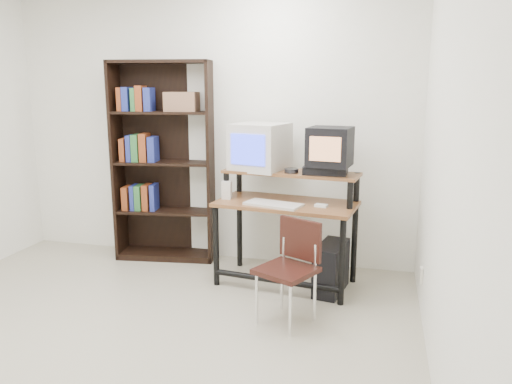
% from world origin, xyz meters
% --- Properties ---
extents(floor, '(4.00, 4.00, 0.01)m').
position_xyz_m(floor, '(0.00, 0.00, -0.01)').
color(floor, '#BEB69D').
rests_on(floor, ground).
extents(back_wall, '(4.00, 0.01, 2.60)m').
position_xyz_m(back_wall, '(0.00, 2.00, 1.30)').
color(back_wall, white).
rests_on(back_wall, floor).
extents(right_wall, '(0.01, 4.00, 2.60)m').
position_xyz_m(right_wall, '(2.00, 0.00, 1.30)').
color(right_wall, white).
rests_on(right_wall, floor).
extents(computer_desk, '(1.24, 0.73, 0.98)m').
position_xyz_m(computer_desk, '(0.88, 1.47, 0.69)').
color(computer_desk, brown).
rests_on(computer_desk, floor).
extents(crt_monitor, '(0.53, 0.53, 0.41)m').
position_xyz_m(crt_monitor, '(0.60, 1.64, 1.18)').
color(crt_monitor, beige).
rests_on(crt_monitor, computer_desk).
extents(vcr, '(0.36, 0.26, 0.08)m').
position_xyz_m(vcr, '(1.20, 1.53, 1.01)').
color(vcr, black).
rests_on(vcr, computer_desk).
extents(crt_tv, '(0.38, 0.38, 0.32)m').
position_xyz_m(crt_tv, '(1.23, 1.53, 1.21)').
color(crt_tv, black).
rests_on(crt_tv, vcr).
extents(cd_spindle, '(0.12, 0.12, 0.05)m').
position_xyz_m(cd_spindle, '(0.91, 1.50, 0.99)').
color(cd_spindle, '#26262B').
rests_on(cd_spindle, computer_desk).
extents(keyboard, '(0.51, 0.33, 0.03)m').
position_xyz_m(keyboard, '(0.80, 1.31, 0.74)').
color(keyboard, beige).
rests_on(keyboard, computer_desk).
extents(mousepad, '(0.25, 0.22, 0.01)m').
position_xyz_m(mousepad, '(1.19, 1.34, 0.72)').
color(mousepad, black).
rests_on(mousepad, computer_desk).
extents(mouse, '(0.11, 0.08, 0.03)m').
position_xyz_m(mouse, '(1.19, 1.36, 0.74)').
color(mouse, white).
rests_on(mouse, mousepad).
extents(desk_speaker, '(0.09, 0.08, 0.17)m').
position_xyz_m(desk_speaker, '(0.35, 1.45, 0.80)').
color(desk_speaker, beige).
rests_on(desk_speaker, computer_desk).
extents(pc_tower, '(0.28, 0.48, 0.42)m').
position_xyz_m(pc_tower, '(1.29, 1.37, 0.21)').
color(pc_tower, black).
rests_on(pc_tower, floor).
extents(school_chair, '(0.50, 0.50, 0.75)m').
position_xyz_m(school_chair, '(1.05, 0.79, 0.46)').
color(school_chair, black).
rests_on(school_chair, floor).
extents(bookshelf, '(1.01, 0.45, 1.94)m').
position_xyz_m(bookshelf, '(-0.42, 1.86, 0.99)').
color(bookshelf, black).
rests_on(bookshelf, floor).
extents(wall_outlet, '(0.02, 0.08, 0.12)m').
position_xyz_m(wall_outlet, '(1.99, 1.15, 0.30)').
color(wall_outlet, beige).
rests_on(wall_outlet, right_wall).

